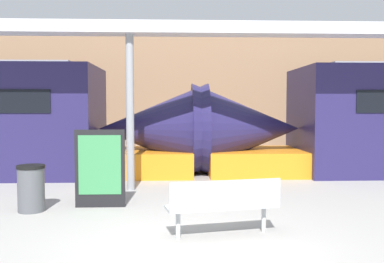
% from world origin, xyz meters
% --- Properties ---
extents(ground_plane, '(60.00, 60.00, 0.00)m').
position_xyz_m(ground_plane, '(0.00, 0.00, 0.00)').
color(ground_plane, '#9E9B96').
extents(station_wall, '(56.00, 0.20, 5.00)m').
position_xyz_m(station_wall, '(0.00, 11.39, 2.50)').
color(station_wall, '#937051').
rests_on(station_wall, ground_plane).
extents(bench_near, '(1.75, 0.78, 0.87)m').
position_xyz_m(bench_near, '(0.57, 0.45, 0.52)').
color(bench_near, '#ADB2B7').
rests_on(bench_near, ground_plane).
extents(trash_bin, '(0.51, 0.51, 0.87)m').
position_xyz_m(trash_bin, '(-2.82, 2.16, 0.44)').
color(trash_bin, '#4C4F54').
rests_on(trash_bin, ground_plane).
extents(poster_board, '(0.96, 0.07, 1.51)m').
position_xyz_m(poster_board, '(-1.60, 2.44, 0.76)').
color(poster_board, black).
rests_on(poster_board, ground_plane).
extents(support_column_near, '(0.19, 0.19, 3.61)m').
position_xyz_m(support_column_near, '(-1.19, 4.16, 1.81)').
color(support_column_near, gray).
rests_on(support_column_near, ground_plane).
extents(canopy_beam, '(28.00, 0.60, 0.28)m').
position_xyz_m(canopy_beam, '(-1.19, 4.16, 3.75)').
color(canopy_beam, '#B7B7BC').
rests_on(canopy_beam, support_column_near).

